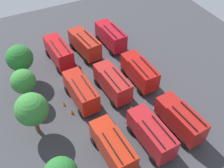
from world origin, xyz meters
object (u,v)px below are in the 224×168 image
(fire_truck_6, at_px, (113,146))
(tree_1, at_px, (32,109))
(fire_truck_5, at_px, (85,44))
(traffic_cone_1, at_px, (64,104))
(fire_truck_2, at_px, (111,36))
(fire_truck_8, at_px, (59,52))
(fire_truck_1, at_px, (139,71))
(traffic_cone_0, at_px, (72,112))
(firefighter_0, at_px, (131,111))
(firefighter_1, at_px, (80,70))
(fire_truck_7, at_px, (81,91))
(tree_2, at_px, (23,81))
(fire_truck_3, at_px, (151,133))
(fire_truck_4, at_px, (112,82))
(fire_truck_0, at_px, (180,119))
(tree_3, at_px, (20,58))

(fire_truck_6, relative_size, tree_1, 1.17)
(fire_truck_5, height_order, traffic_cone_1, fire_truck_5)
(fire_truck_2, height_order, fire_truck_8, same)
(fire_truck_1, xyz_separation_m, traffic_cone_0, (-1.39, 11.26, -1.80))
(fire_truck_6, relative_size, firefighter_0, 4.34)
(fire_truck_2, bearing_deg, tree_1, 123.62)
(fire_truck_6, relative_size, traffic_cone_0, 10.48)
(fire_truck_6, bearing_deg, traffic_cone_1, 11.01)
(firefighter_1, relative_size, tree_1, 0.26)
(fire_truck_6, distance_m, fire_truck_7, 9.74)
(fire_truck_2, height_order, tree_2, tree_2)
(fire_truck_6, bearing_deg, fire_truck_7, -2.92)
(tree_1, height_order, tree_2, tree_1)
(tree_1, distance_m, traffic_cone_1, 6.44)
(fire_truck_3, xyz_separation_m, tree_1, (7.93, 11.79, 2.05))
(fire_truck_2, distance_m, fire_truck_5, 4.86)
(fire_truck_3, bearing_deg, traffic_cone_0, 35.07)
(fire_truck_8, height_order, tree_2, tree_2)
(fire_truck_4, height_order, tree_2, tree_2)
(fire_truck_5, xyz_separation_m, fire_truck_6, (-19.67, 4.50, 0.00))
(fire_truck_0, height_order, tree_3, tree_3)
(fire_truck_7, height_order, firefighter_1, fire_truck_7)
(fire_truck_2, xyz_separation_m, traffic_cone_0, (-11.49, 11.46, -1.80))
(fire_truck_2, relative_size, firefighter_0, 4.35)
(fire_truck_1, bearing_deg, fire_truck_6, 135.48)
(fire_truck_3, relative_size, firefighter_1, 4.55)
(fire_truck_6, height_order, tree_1, tree_1)
(fire_truck_2, bearing_deg, fire_truck_4, 151.85)
(fire_truck_1, xyz_separation_m, tree_3, (8.25, 15.28, 1.90))
(fire_truck_7, bearing_deg, fire_truck_8, -3.03)
(firefighter_0, relative_size, traffic_cone_0, 2.41)
(tree_1, bearing_deg, tree_3, -4.49)
(firefighter_0, height_order, traffic_cone_1, firefighter_0)
(fire_truck_1, height_order, fire_truck_3, same)
(tree_1, bearing_deg, firefighter_1, -48.50)
(fire_truck_3, relative_size, fire_truck_4, 1.00)
(fire_truck_1, height_order, fire_truck_5, same)
(fire_truck_4, distance_m, fire_truck_8, 11.12)
(fire_truck_8, bearing_deg, fire_truck_1, -140.71)
(firefighter_1, xyz_separation_m, traffic_cone_0, (-6.92, 3.93, -0.54))
(fire_truck_7, relative_size, traffic_cone_0, 10.46)
(fire_truck_5, height_order, tree_3, tree_3)
(firefighter_1, bearing_deg, tree_2, -90.60)
(fire_truck_0, xyz_separation_m, firefighter_0, (4.62, 4.35, -1.21))
(fire_truck_5, bearing_deg, fire_truck_0, -174.22)
(fire_truck_7, distance_m, tree_2, 7.78)
(fire_truck_0, relative_size, fire_truck_8, 1.01)
(fire_truck_2, xyz_separation_m, traffic_cone_1, (-9.63, 11.95, -1.85))
(fire_truck_0, distance_m, firefighter_1, 17.15)
(fire_truck_1, distance_m, traffic_cone_1, 11.91)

